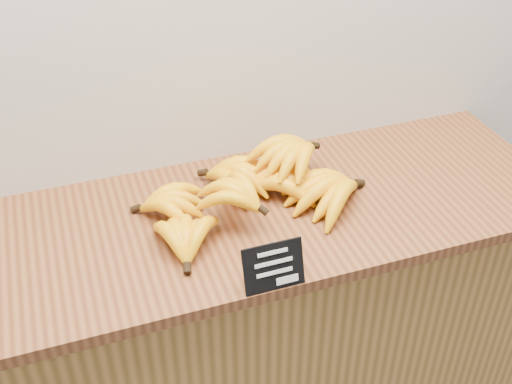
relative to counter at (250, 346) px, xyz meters
name	(u,v)px	position (x,y,z in m)	size (l,w,h in m)	color
counter	(250,346)	(0.00, 0.00, 0.00)	(1.50, 0.50, 0.90)	#AB7A37
counter_top	(249,216)	(0.00, 0.00, 0.47)	(1.55, 0.54, 0.03)	brown
chalkboard_sign	(274,267)	(-0.03, -0.25, 0.53)	(0.13, 0.01, 0.10)	black
banana_pile	(258,188)	(0.03, 0.02, 0.53)	(0.59, 0.39, 0.12)	#FEB80A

